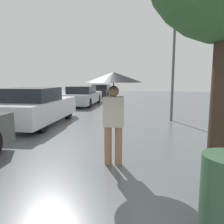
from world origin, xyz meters
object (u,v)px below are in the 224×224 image
(pedestrian, at_px, (113,90))
(street_lamp, at_px, (174,43))
(parked_car_third, at_px, (83,96))
(parked_car_farthest, at_px, (102,91))
(parked_car_second, at_px, (34,107))

(pedestrian, distance_m, street_lamp, 5.37)
(parked_car_third, bearing_deg, parked_car_farthest, 89.15)
(street_lamp, bearing_deg, pedestrian, -109.76)
(parked_car_second, xyz_separation_m, parked_car_third, (0.14, 6.25, -0.06))
(parked_car_third, distance_m, parked_car_farthest, 6.39)
(parked_car_second, bearing_deg, street_lamp, 14.74)
(parked_car_third, xyz_separation_m, parked_car_farthest, (0.09, 6.39, -0.01))
(street_lamp, bearing_deg, parked_car_farthest, 113.29)
(parked_car_third, relative_size, street_lamp, 0.91)
(parked_car_second, height_order, parked_car_farthest, parked_car_second)
(pedestrian, bearing_deg, parked_car_farthest, 100.98)
(pedestrian, distance_m, parked_car_farthest, 16.46)
(pedestrian, height_order, parked_car_farthest, pedestrian)
(pedestrian, distance_m, parked_car_second, 4.91)
(parked_car_farthest, bearing_deg, parked_car_second, -91.05)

